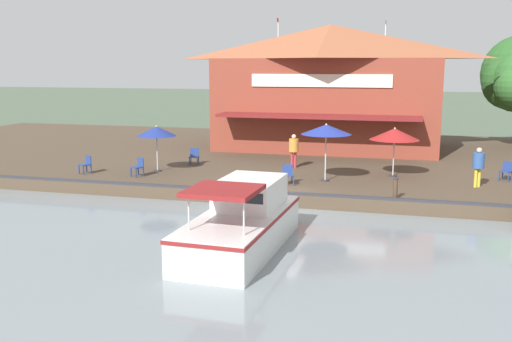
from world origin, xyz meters
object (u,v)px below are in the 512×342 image
(patio_umbrella_mid_patio_right, at_px, (326,130))
(patio_umbrella_by_entrance, at_px, (156,131))
(cafe_chair_back_row_seat, at_px, (138,166))
(mooring_post, at_px, (395,188))
(person_at_quay_edge, at_px, (478,162))
(motorboat_outer_channel, at_px, (247,219))
(person_mid_patio, at_px, (294,147))
(cafe_chair_beside_entrance, at_px, (288,174))
(cafe_chair_far_corner_seat, at_px, (194,155))
(waterfront_restaurant, at_px, (329,86))
(cafe_chair_under_first_umbrella, at_px, (86,164))
(cafe_chair_mid_patio, at_px, (507,170))
(patio_umbrella_far_corner, at_px, (395,134))

(patio_umbrella_mid_patio_right, bearing_deg, patio_umbrella_by_entrance, -92.04)
(cafe_chair_back_row_seat, xyz_separation_m, mooring_post, (1.63, 11.51, -0.05))
(person_at_quay_edge, distance_m, mooring_post, 4.55)
(motorboat_outer_channel, bearing_deg, mooring_post, 139.45)
(person_mid_patio, bearing_deg, patio_umbrella_by_entrance, -67.03)
(cafe_chair_beside_entrance, relative_size, cafe_chair_back_row_seat, 1.00)
(patio_umbrella_by_entrance, height_order, cafe_chair_beside_entrance, patio_umbrella_by_entrance)
(motorboat_outer_channel, bearing_deg, person_at_quay_edge, 137.16)
(patio_umbrella_mid_patio_right, distance_m, person_mid_patio, 3.72)
(patio_umbrella_by_entrance, height_order, motorboat_outer_channel, patio_umbrella_by_entrance)
(cafe_chair_far_corner_seat, bearing_deg, patio_umbrella_by_entrance, -25.35)
(waterfront_restaurant, distance_m, mooring_post, 14.49)
(patio_umbrella_mid_patio_right, distance_m, motorboat_outer_channel, 8.25)
(cafe_chair_back_row_seat, xyz_separation_m, person_at_quay_edge, (-1.48, 14.77, 0.57))
(patio_umbrella_by_entrance, height_order, cafe_chair_under_first_umbrella, patio_umbrella_by_entrance)
(patio_umbrella_by_entrance, height_order, person_mid_patio, patio_umbrella_by_entrance)
(person_mid_patio, bearing_deg, mooring_post, 41.89)
(cafe_chair_back_row_seat, xyz_separation_m, person_mid_patio, (-4.01, 6.45, 0.57))
(patio_umbrella_by_entrance, bearing_deg, mooring_post, 74.83)
(cafe_chair_beside_entrance, xyz_separation_m, person_mid_patio, (-4.06, -0.56, 0.57))
(cafe_chair_far_corner_seat, bearing_deg, person_at_quay_edge, 81.03)
(cafe_chair_far_corner_seat, distance_m, cafe_chair_back_row_seat, 3.84)
(cafe_chair_beside_entrance, relative_size, motorboat_outer_channel, 0.12)
(motorboat_outer_channel, bearing_deg, cafe_chair_beside_entrance, -179.11)
(patio_umbrella_by_entrance, distance_m, cafe_chair_under_first_umbrella, 3.61)
(person_mid_patio, height_order, mooring_post, person_mid_patio)
(cafe_chair_far_corner_seat, xyz_separation_m, mooring_post, (5.23, 10.17, -0.05))
(cafe_chair_under_first_umbrella, height_order, motorboat_outer_channel, motorboat_outer_channel)
(waterfront_restaurant, height_order, person_at_quay_edge, waterfront_restaurant)
(cafe_chair_under_first_umbrella, bearing_deg, mooring_post, 83.51)
(cafe_chair_mid_patio, relative_size, person_mid_patio, 0.51)
(waterfront_restaurant, height_order, mooring_post, waterfront_restaurant)
(cafe_chair_mid_patio, distance_m, person_at_quay_edge, 2.35)
(cafe_chair_beside_entrance, distance_m, cafe_chair_back_row_seat, 7.01)
(cafe_chair_far_corner_seat, height_order, motorboat_outer_channel, motorboat_outer_channel)
(cafe_chair_under_first_umbrella, xyz_separation_m, motorboat_outer_channel, (6.75, 9.79, -0.23))
(patio_umbrella_mid_patio_right, relative_size, cafe_chair_beside_entrance, 2.98)
(cafe_chair_far_corner_seat, xyz_separation_m, person_at_quay_edge, (2.12, 13.42, 0.57))
(cafe_chair_beside_entrance, height_order, cafe_chair_back_row_seat, same)
(waterfront_restaurant, bearing_deg, cafe_chair_beside_entrance, -0.38)
(cafe_chair_back_row_seat, relative_size, cafe_chair_mid_patio, 1.00)
(mooring_post, bearing_deg, person_at_quay_edge, 133.71)
(waterfront_restaurant, xyz_separation_m, cafe_chair_beside_entrance, (11.80, -0.08, -3.31))
(patio_umbrella_mid_patio_right, bearing_deg, patio_umbrella_far_corner, 123.22)
(waterfront_restaurant, relative_size, patio_umbrella_mid_patio_right, 5.36)
(cafe_chair_far_corner_seat, relative_size, cafe_chair_mid_patio, 1.00)
(cafe_chair_mid_patio, relative_size, mooring_post, 1.03)
(patio_umbrella_by_entrance, relative_size, cafe_chair_back_row_seat, 2.60)
(patio_umbrella_mid_patio_right, height_order, person_at_quay_edge, patio_umbrella_mid_patio_right)
(patio_umbrella_far_corner, distance_m, cafe_chair_mid_patio, 5.09)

